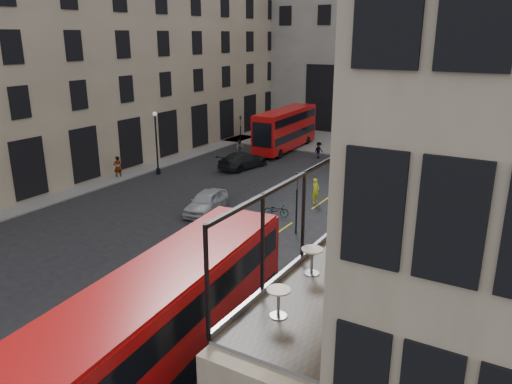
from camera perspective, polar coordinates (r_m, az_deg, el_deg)
The scene contains 31 objects.
ground at distance 20.55m, azimuth -8.33°, elevation -16.32°, with size 140.00×140.00×0.00m, color black.
host_building_main at distance 13.59m, azimuth 24.85°, elevation 0.50°, with size 7.26×11.40×15.10m.
host_frontage at distance 16.58m, azimuth 9.90°, elevation -16.22°, with size 3.00×11.00×4.50m, color tan.
cafe_floor at distance 15.43m, azimuth 10.35°, elevation -9.09°, with size 3.00×10.00×0.10m, color slate.
building_left at distance 50.36m, azimuth -19.23°, elevation 16.65°, with size 14.60×50.60×22.00m.
gateway at distance 63.15m, azimuth 16.44°, elevation 15.08°, with size 35.00×10.60×18.00m.
pavement_far at distance 55.00m, azimuth 11.92°, elevation 5.31°, with size 40.00×12.00×0.12m, color slate.
pavement_left at distance 42.99m, azimuth -21.41°, elevation 1.05°, with size 8.00×48.00×0.12m, color slate.
traffic_light_near at distance 29.21m, azimuth 4.69°, elevation -0.37°, with size 0.16×0.20×3.80m.
traffic_light_far at distance 49.44m, azimuth -1.78°, elevation 7.12°, with size 0.16×0.20×3.80m.
street_lamp_a at distance 42.80m, azimuth -11.27°, elevation 5.10°, with size 0.36×0.36×5.33m.
street_lamp_b at distance 50.85m, azimuth 10.60°, elevation 7.09°, with size 0.36×0.36×5.33m.
bus_near at distance 16.38m, azimuth -10.10°, elevation -15.09°, with size 3.82×11.93×4.68m.
bus_far at distance 51.19m, azimuth 3.39°, elevation 7.38°, with size 2.90×10.58×4.18m.
car_a at distance 33.39m, azimuth -5.72°, elevation -1.12°, with size 1.74×4.33×1.47m, color #A5A8AD.
car_b at distance 47.87m, azimuth 11.82°, elevation 4.44°, with size 1.72×4.92×1.62m, color #941309.
car_c at distance 44.28m, azimuth -1.51°, elevation 3.64°, with size 2.05×5.03×1.46m, color black.
bicycle at distance 32.63m, azimuth 2.34°, elevation -2.09°, with size 0.56×1.61×0.85m, color gray.
cyclist at distance 35.29m, azimuth 6.83°, elevation 0.14°, with size 0.65×0.43×1.78m, color #CCE518.
pedestrian_a at distance 49.01m, azimuth -1.86°, elevation 5.12°, with size 0.80×0.63×1.66m, color gray.
pedestrian_b at distance 48.31m, azimuth 7.18°, elevation 4.76°, with size 1.02×0.59×1.58m, color gray.
pedestrian_c at distance 55.96m, azimuth 12.61°, elevation 6.35°, with size 1.05×0.44×1.79m, color gray.
pedestrian_d at distance 51.85m, azimuth 19.56°, elevation 4.80°, with size 0.80×0.52×1.64m, color gray.
pedestrian_e at distance 42.64m, azimuth -15.53°, elevation 2.74°, with size 0.68×0.45×1.88m, color gray.
cafe_table_near at distance 12.74m, azimuth 2.59°, elevation -12.06°, with size 0.61×0.61×0.76m.
cafe_table_mid at distance 14.90m, azimuth 6.42°, elevation -7.42°, with size 0.64×0.64×0.80m.
cafe_table_far at distance 17.57m, azimuth 10.89°, elevation -3.86°, with size 0.57×0.57×0.71m.
cafe_chair_a at distance 11.95m, azimuth 9.49°, elevation -15.74°, with size 0.55×0.55×0.93m.
cafe_chair_b at distance 15.08m, azimuth 13.66°, elevation -8.59°, with size 0.47×0.47×0.90m.
cafe_chair_c at distance 15.06m, azimuth 13.00°, elevation -8.65°, with size 0.44×0.44×0.85m.
cafe_chair_d at distance 18.46m, azimuth 16.14°, elevation -3.91°, with size 0.43×0.43×0.84m.
Camera 1 is at (11.04, -13.05, 11.40)m, focal length 35.00 mm.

